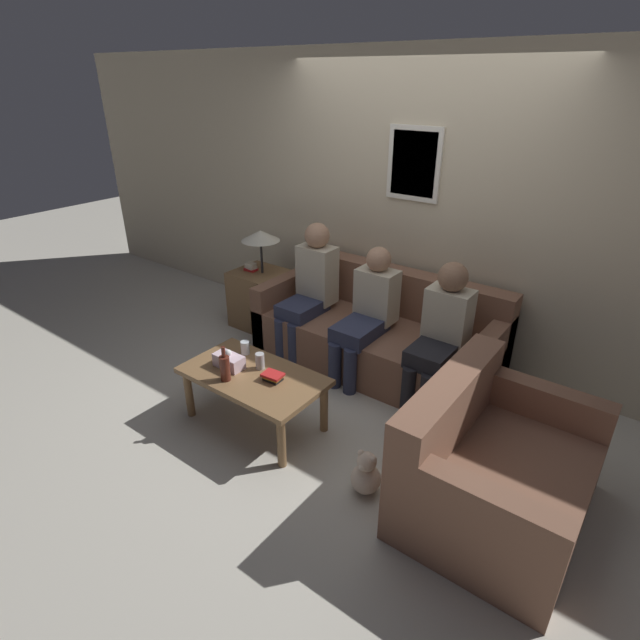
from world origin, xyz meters
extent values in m
plane|color=beige|center=(0.00, 0.00, 0.00)|extent=(16.00, 16.00, 0.00)
cube|color=beige|center=(0.00, 1.03, 1.30)|extent=(9.00, 0.06, 2.60)
cube|color=silver|center=(0.00, 0.98, 1.70)|extent=(0.48, 0.02, 0.60)
cube|color=#B7CCB2|center=(0.00, 0.98, 1.70)|extent=(0.40, 0.01, 0.52)
cube|color=brown|center=(0.00, 0.49, 0.20)|extent=(2.13, 0.92, 0.41)
cube|color=brown|center=(0.00, 0.85, 0.61)|extent=(2.13, 0.20, 0.41)
cube|color=brown|center=(-0.99, 0.49, 0.31)|extent=(0.14, 0.92, 0.63)
cube|color=brown|center=(0.99, 0.49, 0.31)|extent=(0.14, 0.92, 0.63)
cube|color=brown|center=(1.47, -0.52, 0.20)|extent=(0.92, 1.20, 0.41)
cube|color=brown|center=(1.11, -0.52, 0.61)|extent=(0.20, 1.20, 0.41)
cube|color=brown|center=(1.47, -1.05, 0.31)|extent=(0.92, 0.14, 0.63)
cube|color=brown|center=(1.47, 0.01, 0.31)|extent=(0.92, 0.14, 0.63)
cube|color=olive|center=(-0.27, -0.76, 0.41)|extent=(1.05, 0.59, 0.04)
cylinder|color=olive|center=(-0.73, -1.00, 0.19)|extent=(0.06, 0.06, 0.39)
cylinder|color=olive|center=(0.20, -1.00, 0.19)|extent=(0.06, 0.06, 0.39)
cylinder|color=olive|center=(-0.73, -0.53, 0.19)|extent=(0.06, 0.06, 0.39)
cylinder|color=olive|center=(0.20, -0.53, 0.19)|extent=(0.06, 0.06, 0.39)
cube|color=olive|center=(-1.38, 0.48, 0.29)|extent=(0.48, 0.48, 0.59)
cylinder|color=#262628|center=(-1.32, 0.48, 0.76)|extent=(0.02, 0.02, 0.35)
cone|color=beige|center=(-1.32, 0.48, 0.97)|extent=(0.38, 0.38, 0.10)
cube|color=red|center=(-1.45, 0.46, 0.60)|extent=(0.13, 0.10, 0.02)
cube|color=beige|center=(-1.45, 0.46, 0.63)|extent=(0.12, 0.09, 0.03)
cube|color=beige|center=(-1.45, 0.46, 0.65)|extent=(0.10, 0.08, 0.03)
cylinder|color=#562319|center=(-0.37, -0.93, 0.52)|extent=(0.07, 0.07, 0.19)
cylinder|color=#562319|center=(-0.37, -0.93, 0.65)|extent=(0.03, 0.03, 0.08)
cylinder|color=silver|center=(-0.52, -0.58, 0.48)|extent=(0.07, 0.07, 0.10)
cube|color=black|center=(-0.10, -0.74, 0.44)|extent=(0.13, 0.10, 0.02)
cube|color=gold|center=(-0.10, -0.74, 0.46)|extent=(0.13, 0.10, 0.02)
cube|color=red|center=(-0.10, -0.74, 0.47)|extent=(0.15, 0.12, 0.02)
cylinder|color=#BCBCC1|center=(-0.28, -0.68, 0.49)|extent=(0.07, 0.07, 0.12)
cube|color=silver|center=(-0.47, -0.80, 0.48)|extent=(0.23, 0.12, 0.10)
sphere|color=white|center=(-0.47, -0.80, 0.55)|extent=(0.05, 0.05, 0.05)
cube|color=#2D334C|center=(-0.65, 0.28, 0.46)|extent=(0.31, 0.44, 0.14)
cylinder|color=#2D334C|center=(-0.72, 0.06, 0.20)|extent=(0.11, 0.11, 0.41)
cylinder|color=#2D334C|center=(-0.57, 0.06, 0.20)|extent=(0.11, 0.11, 0.41)
cube|color=beige|center=(-0.65, 0.50, 0.72)|extent=(0.34, 0.22, 0.53)
sphere|color=tan|center=(-0.65, 0.50, 1.09)|extent=(0.23, 0.23, 0.23)
cube|color=#2D334C|center=(0.00, 0.24, 0.46)|extent=(0.31, 0.50, 0.14)
cylinder|color=#2D334C|center=(-0.08, -0.01, 0.20)|extent=(0.11, 0.11, 0.41)
cylinder|color=#2D334C|center=(0.08, -0.01, 0.20)|extent=(0.11, 0.11, 0.41)
cube|color=beige|center=(0.00, 0.49, 0.68)|extent=(0.34, 0.22, 0.45)
sphere|color=tan|center=(0.00, 0.49, 1.00)|extent=(0.21, 0.21, 0.21)
cube|color=black|center=(0.66, 0.24, 0.46)|extent=(0.31, 0.43, 0.14)
cylinder|color=black|center=(0.59, 0.02, 0.20)|extent=(0.11, 0.11, 0.41)
cylinder|color=black|center=(0.74, 0.02, 0.20)|extent=(0.11, 0.11, 0.41)
cube|color=beige|center=(0.66, 0.45, 0.69)|extent=(0.34, 0.22, 0.46)
sphere|color=#8C664C|center=(0.66, 0.45, 1.02)|extent=(0.23, 0.23, 0.23)
sphere|color=beige|center=(0.77, -0.85, 0.10)|extent=(0.19, 0.19, 0.19)
sphere|color=beige|center=(0.77, -0.85, 0.24)|extent=(0.12, 0.12, 0.12)
sphere|color=beige|center=(0.72, -0.85, 0.28)|extent=(0.04, 0.04, 0.04)
sphere|color=beige|center=(0.81, -0.85, 0.28)|extent=(0.04, 0.04, 0.04)
sphere|color=#FFEAD1|center=(0.77, -0.90, 0.23)|extent=(0.05, 0.05, 0.05)
camera|label=1|loc=(1.95, -2.91, 2.37)|focal=28.00mm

